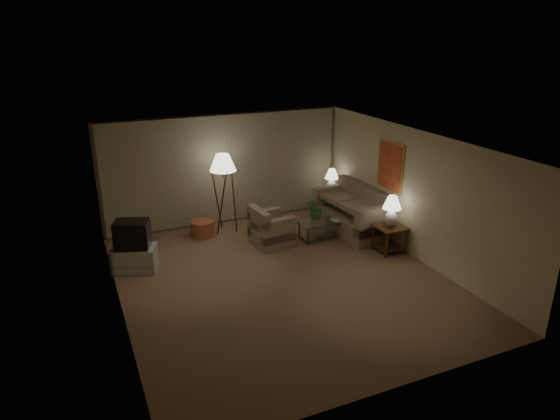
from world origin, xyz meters
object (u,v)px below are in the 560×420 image
at_px(side_table_far, 331,199).
at_px(tv_cabinet, 135,259).
at_px(table_lamp_far, 332,178).
at_px(table_lamp_near, 392,209).
at_px(crt_tv, 132,234).
at_px(floor_lamp, 224,192).
at_px(armchair, 271,230).
at_px(sofa, 351,214).
at_px(ottoman, 203,228).
at_px(side_table_near, 390,234).
at_px(vase, 316,220).
at_px(coffee_table, 322,227).

relative_size(side_table_far, tv_cabinet, 0.61).
bearing_deg(table_lamp_far, table_lamp_near, -90.00).
relative_size(crt_tv, floor_lamp, 0.41).
height_order(table_lamp_near, floor_lamp, floor_lamp).
bearing_deg(armchair, sofa, -96.53).
distance_m(tv_cabinet, ottoman, 2.09).
bearing_deg(side_table_far, sofa, -96.84).
relative_size(side_table_near, floor_lamp, 0.32).
xyz_separation_m(table_lamp_near, vase, (-1.14, 1.25, -0.52)).
xyz_separation_m(table_lamp_near, table_lamp_far, (0.00, 2.60, -0.04)).
bearing_deg(table_lamp_far, sofa, -96.84).
distance_m(tv_cabinet, floor_lamp, 2.71).
bearing_deg(crt_tv, tv_cabinet, 0.00).
distance_m(side_table_near, crt_tv, 5.38).
distance_m(tv_cabinet, crt_tv, 0.53).
relative_size(armchair, floor_lamp, 0.52).
distance_m(side_table_near, table_lamp_near, 0.59).
xyz_separation_m(sofa, side_table_far, (0.15, 1.25, -0.04)).
relative_size(side_table_near, table_lamp_near, 0.87).
bearing_deg(tv_cabinet, side_table_near, 6.17).
distance_m(side_table_far, coffee_table, 1.68).
bearing_deg(table_lamp_near, vase, 132.39).
relative_size(table_lamp_far, tv_cabinet, 0.63).
distance_m(table_lamp_far, tv_cabinet, 5.40).
xyz_separation_m(table_lamp_far, coffee_table, (-0.99, -1.35, -0.69)).
xyz_separation_m(tv_cabinet, floor_lamp, (2.30, 1.24, 0.74)).
bearing_deg(table_lamp_near, tv_cabinet, 165.61).
bearing_deg(vase, side_table_near, -47.61).
distance_m(side_table_near, floor_lamp, 3.92).
distance_m(armchair, coffee_table, 1.21).
xyz_separation_m(armchair, side_table_far, (2.19, 1.20, 0.05)).
relative_size(table_lamp_far, ottoman, 1.13).
bearing_deg(side_table_near, crt_tv, 165.61).
bearing_deg(floor_lamp, crt_tv, -151.66).
xyz_separation_m(table_lamp_far, floor_lamp, (-2.90, -0.03, 0.03)).
relative_size(side_table_far, coffee_table, 0.56).
relative_size(table_lamp_near, floor_lamp, 0.36).
relative_size(side_table_near, ottoman, 1.09).
bearing_deg(tv_cabinet, vase, 19.37).
relative_size(table_lamp_far, floor_lamp, 0.33).
relative_size(armchair, tv_cabinet, 1.00).
bearing_deg(vase, crt_tv, 178.82).
xyz_separation_m(coffee_table, tv_cabinet, (-4.21, 0.08, -0.03)).
distance_m(armchair, table_lamp_far, 2.57).
xyz_separation_m(tv_cabinet, ottoman, (1.72, 1.18, -0.07)).
height_order(side_table_far, floor_lamp, floor_lamp).
relative_size(sofa, vase, 14.28).
height_order(table_lamp_far, coffee_table, table_lamp_far).
bearing_deg(armchair, crt_tv, 86.24).
bearing_deg(armchair, floor_lamp, 26.41).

